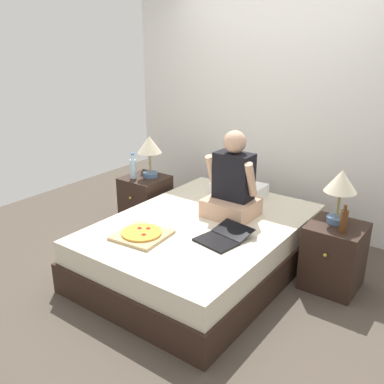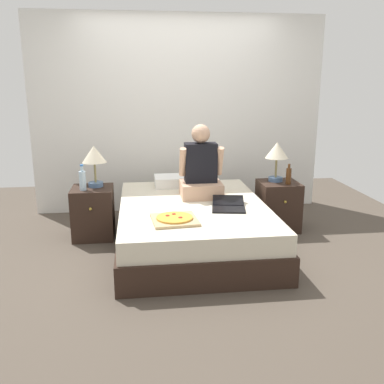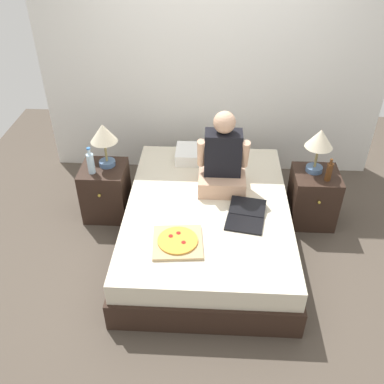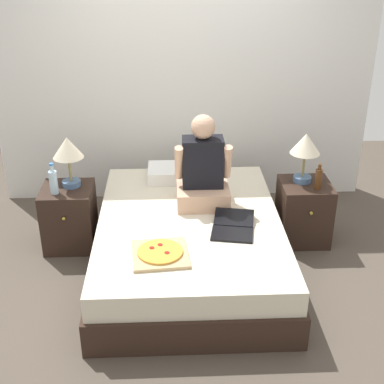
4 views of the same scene
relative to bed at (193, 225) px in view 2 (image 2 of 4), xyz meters
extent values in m
plane|color=#4C4238|center=(0.00, 0.00, -0.23)|extent=(5.74, 5.74, 0.00)
cube|color=silver|center=(0.00, 1.42, 1.02)|extent=(3.74, 0.12, 2.50)
cube|color=black|center=(0.00, 0.00, -0.09)|extent=(1.52, 2.11, 0.27)
cube|color=beige|center=(0.00, 0.00, 0.14)|extent=(1.48, 2.05, 0.20)
cube|color=black|center=(-1.05, 0.41, 0.05)|extent=(0.44, 0.44, 0.56)
sphere|color=gold|center=(-1.05, 0.17, 0.17)|extent=(0.03, 0.03, 0.03)
cylinder|color=#4C6B93|center=(-1.01, 0.46, 0.36)|extent=(0.16, 0.16, 0.05)
cylinder|color=olive|center=(-1.01, 0.46, 0.49)|extent=(0.02, 0.02, 0.22)
cone|color=beige|center=(-1.01, 0.46, 0.69)|extent=(0.26, 0.26, 0.18)
cylinder|color=silver|center=(-1.13, 0.32, 0.44)|extent=(0.07, 0.07, 0.20)
cylinder|color=silver|center=(-1.13, 0.32, 0.57)|extent=(0.03, 0.03, 0.06)
cylinder|color=blue|center=(-1.13, 0.32, 0.60)|extent=(0.04, 0.04, 0.02)
cube|color=black|center=(1.05, 0.41, 0.05)|extent=(0.44, 0.44, 0.56)
sphere|color=gold|center=(1.05, 0.17, 0.17)|extent=(0.03, 0.03, 0.03)
cylinder|color=#4C6B93|center=(1.02, 0.46, 0.36)|extent=(0.16, 0.16, 0.05)
cylinder|color=olive|center=(1.02, 0.46, 0.49)|extent=(0.02, 0.02, 0.22)
cone|color=beige|center=(1.02, 0.46, 0.69)|extent=(0.26, 0.26, 0.18)
cylinder|color=#512D14|center=(1.12, 0.31, 0.42)|extent=(0.06, 0.06, 0.18)
cylinder|color=#512D14|center=(1.12, 0.31, 0.54)|extent=(0.03, 0.03, 0.05)
cube|color=white|center=(-0.09, 0.78, 0.29)|extent=(0.52, 0.34, 0.12)
cube|color=tan|center=(0.12, 0.27, 0.31)|extent=(0.44, 0.40, 0.16)
cube|color=black|center=(0.12, 0.30, 0.60)|extent=(0.34, 0.20, 0.42)
sphere|color=tan|center=(0.12, 0.30, 0.91)|extent=(0.20, 0.20, 0.20)
cylinder|color=tan|center=(-0.08, 0.25, 0.63)|extent=(0.07, 0.18, 0.32)
cylinder|color=tan|center=(0.32, 0.25, 0.63)|extent=(0.07, 0.18, 0.32)
cube|color=black|center=(0.32, -0.27, 0.24)|extent=(0.35, 0.27, 0.02)
cube|color=black|center=(0.36, -0.07, 0.28)|extent=(0.34, 0.25, 0.06)
cube|color=tan|center=(-0.23, -0.54, 0.25)|extent=(0.43, 0.43, 0.03)
cylinder|color=gold|center=(-0.23, -0.54, 0.27)|extent=(0.33, 0.33, 0.02)
cylinder|color=maroon|center=(-0.29, -0.50, 0.28)|extent=(0.04, 0.04, 0.00)
cylinder|color=maroon|center=(-0.18, -0.57, 0.28)|extent=(0.04, 0.04, 0.00)
cylinder|color=maroon|center=(-0.23, -0.46, 0.28)|extent=(0.04, 0.04, 0.00)
camera|label=1|loc=(1.97, -2.83, 1.79)|focal=40.00mm
camera|label=2|loc=(-0.54, -4.18, 1.47)|focal=40.00mm
camera|label=3|loc=(0.02, -3.09, 2.62)|focal=40.00mm
camera|label=4|loc=(-0.15, -3.79, 2.36)|focal=50.00mm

